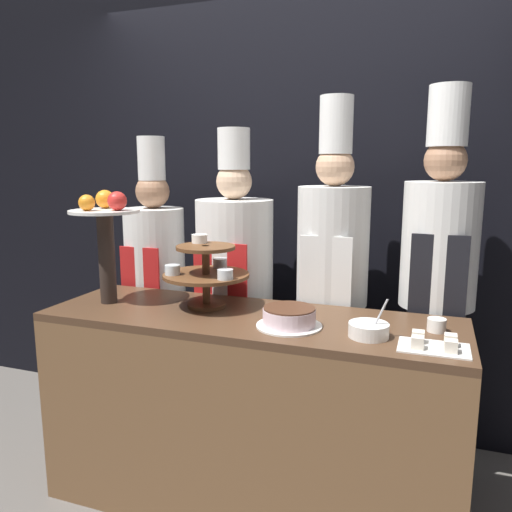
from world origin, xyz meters
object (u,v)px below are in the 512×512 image
Objects in this scene: tiered_stand at (206,270)px; serving_bowl_near at (369,330)px; cake_square_tray at (434,344)px; fruit_pedestal at (106,229)px; chef_right at (438,275)px; chef_left at (156,277)px; cake_round at (289,318)px; cup_white at (437,325)px; chef_center_right at (332,274)px; chef_center_left at (235,280)px.

tiered_stand reaches higher than serving_bowl_near.
tiered_stand is 0.80m from serving_bowl_near.
cake_square_tray is at bearing -12.48° from tiered_stand.
fruit_pedestal is 0.28× the size of chef_right.
chef_left is at bearing 141.45° from tiered_stand.
tiered_stand is at bearing 167.52° from cake_square_tray.
cake_round is (0.45, -0.16, -0.14)m from tiered_stand.
cup_white is at bearing 2.96° from fruit_pedestal.
chef_left is (-0.05, 0.51, -0.34)m from fruit_pedestal.
fruit_pedestal reaches higher than cake_round.
chef_center_right is at bearing 127.97° from cake_square_tray.
tiered_stand is 0.23× the size of chef_left.
serving_bowl_near is at bearing 168.35° from cake_square_tray.
serving_bowl_near is 0.08× the size of chef_center_right.
fruit_pedestal is at bearing 175.03° from cake_square_tray.
fruit_pedestal is 0.31× the size of chef_left.
fruit_pedestal is at bearing -161.01° from chef_right.
serving_bowl_near is (1.24, -0.08, -0.33)m from fruit_pedestal.
chef_right is at bearing 18.99° from fruit_pedestal.
cake_round is 0.58m from chef_center_right.
chef_left is at bearing 164.25° from cup_white.
cup_white is 0.29× the size of cake_square_tray.
cup_white reaches higher than cake_square_tray.
chef_center_right is (0.53, 0.00, 0.07)m from chef_center_left.
chef_center_right reaches higher than chef_center_left.
cup_white is at bearing 87.67° from cake_square_tray.
serving_bowl_near is at bearing -2.72° from cake_round.
serving_bowl_near is 0.08× the size of chef_right.
cup_white is (0.57, 0.14, -0.01)m from cake_round.
cake_square_tray is (-0.01, -0.21, -0.01)m from cup_white.
chef_right reaches higher than tiered_stand.
chef_left is (-1.54, 0.43, -0.01)m from cup_white.
cake_square_tray is 0.13× the size of chef_right.
chef_center_right reaches higher than tiered_stand.
tiered_stand is 1.61× the size of cake_square_tray.
chef_right is (0.01, 0.64, 0.12)m from cake_square_tray.
chef_center_left reaches higher than cake_square_tray.
tiered_stand is 0.69m from chef_left.
fruit_pedestal is 1.28m from serving_bowl_near.
chef_right is (-0.00, 0.43, 0.11)m from cup_white.
tiered_stand is 5.46× the size of cup_white.
cup_white is 0.04× the size of chef_right.
fruit_pedestal is at bearing 176.34° from serving_bowl_near.
chef_center_right reaches higher than cup_white.
chef_center_left reaches higher than fruit_pedestal.
serving_bowl_near is 0.99m from chef_center_left.
cake_square_tray is (1.01, -0.22, -0.16)m from tiered_stand.
chef_center_left is at bearing 48.97° from fruit_pedestal.
cake_square_tray is at bearing -90.56° from chef_right.
cup_white is 0.29m from serving_bowl_near.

